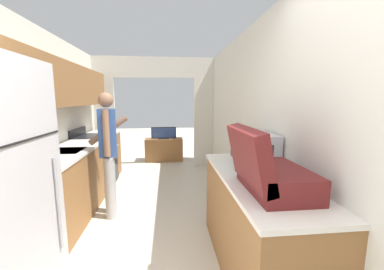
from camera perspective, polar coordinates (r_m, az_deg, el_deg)
name	(u,v)px	position (r m, az deg, el deg)	size (l,w,h in m)	color
wall_left	(31,110)	(3.33, -34.46, 5.01)	(0.38, 6.93, 2.50)	silver
wall_right	(265,128)	(2.80, 17.21, 1.67)	(0.06, 6.93, 2.50)	silver
wall_far_with_doorway	(155,104)	(5.46, -8.97, 7.35)	(3.09, 0.06, 2.50)	silver
counter_left	(74,179)	(3.75, -26.69, -9.52)	(0.62, 3.21, 0.92)	brown
counter_right	(255,224)	(2.33, 15.04, -20.18)	(0.62, 1.69, 0.92)	brown
range_oven	(96,160)	(4.68, -22.22, -5.66)	(0.66, 0.73, 1.06)	black
person	(108,151)	(3.30, -19.59, -3.75)	(0.54, 0.41, 1.66)	#9E9E9E
suitcase	(267,171)	(1.78, 17.62, -8.33)	(0.49, 0.63, 0.47)	#5B1919
microwave	(254,149)	(2.48, 14.79, -3.22)	(0.36, 0.51, 0.32)	#B7B7BC
tv_cabinet	(164,149)	(6.12, -6.79, -3.51)	(0.95, 0.42, 0.57)	brown
television	(164,133)	(6.00, -6.87, 0.45)	(0.62, 0.16, 0.30)	black
knife	(103,131)	(5.16, -20.82, 0.90)	(0.09, 0.34, 0.02)	#B7B7BC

